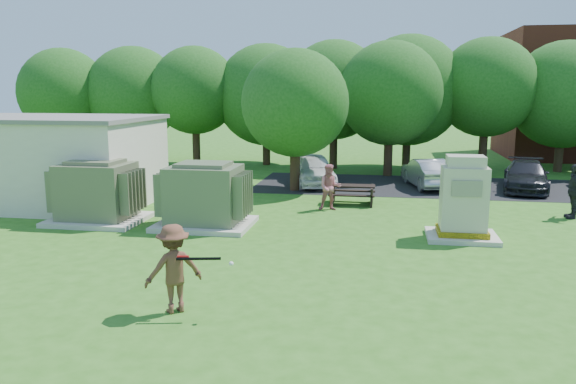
% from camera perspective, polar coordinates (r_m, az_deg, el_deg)
% --- Properties ---
extents(ground, '(120.00, 120.00, 0.00)m').
position_cam_1_polar(ground, '(13.43, -2.97, -8.52)').
color(ground, '#2D6619').
rests_on(ground, ground).
extents(service_building, '(10.00, 5.00, 3.20)m').
position_cam_1_polar(service_building, '(23.98, -25.52, 2.79)').
color(service_building, beige).
rests_on(service_building, ground).
extents(service_building_roof, '(10.20, 5.20, 0.15)m').
position_cam_1_polar(service_building_roof, '(23.85, -25.84, 6.78)').
color(service_building_roof, slate).
rests_on(service_building_roof, service_building).
extents(parking_strip, '(20.00, 6.00, 0.01)m').
position_cam_1_polar(parking_strip, '(26.56, 18.73, 0.42)').
color(parking_strip, '#232326').
rests_on(parking_strip, ground).
extents(transformer_left, '(3.00, 2.40, 2.07)m').
position_cam_1_polar(transformer_left, '(19.59, -18.81, -0.10)').
color(transformer_left, beige).
rests_on(transformer_left, ground).
extents(transformer_right, '(3.00, 2.40, 2.07)m').
position_cam_1_polar(transformer_right, '(18.12, -8.48, -0.47)').
color(transformer_right, beige).
rests_on(transformer_right, ground).
extents(generator_cabinet, '(2.03, 1.66, 2.47)m').
position_cam_1_polar(generator_cabinet, '(17.18, 17.39, -1.06)').
color(generator_cabinet, beige).
rests_on(generator_cabinet, ground).
extents(picnic_table, '(1.73, 1.30, 0.74)m').
position_cam_1_polar(picnic_table, '(21.66, 6.54, -0.02)').
color(picnic_table, black).
rests_on(picnic_table, ground).
extents(batter, '(1.31, 1.21, 1.77)m').
position_cam_1_polar(batter, '(11.32, -11.55, -7.62)').
color(batter, brown).
rests_on(batter, ground).
extents(person_at_picnic, '(0.92, 0.77, 1.69)m').
position_cam_1_polar(person_at_picnic, '(20.42, 4.29, 0.48)').
color(person_at_picnic, '#C1666F').
rests_on(person_at_picnic, ground).
extents(person_walking_right, '(0.52, 1.12, 1.87)m').
position_cam_1_polar(person_walking_right, '(21.41, 27.04, 0.07)').
color(person_walking_right, '#232328').
rests_on(person_walking_right, ground).
extents(car_white, '(2.78, 4.56, 1.45)m').
position_cam_1_polar(car_white, '(25.86, 2.61, 2.32)').
color(car_white, white).
rests_on(car_white, ground).
extents(car_silver_a, '(2.24, 4.16, 1.30)m').
position_cam_1_polar(car_silver_a, '(25.98, 13.94, 1.89)').
color(car_silver_a, '#A2A2A6').
rests_on(car_silver_a, ground).
extents(car_dark, '(2.63, 4.68, 1.28)m').
position_cam_1_polar(car_dark, '(26.54, 23.01, 1.52)').
color(car_dark, black).
rests_on(car_dark, ground).
extents(batting_equipment, '(1.12, 0.23, 0.15)m').
position_cam_1_polar(batting_equipment, '(10.91, -8.85, -6.77)').
color(batting_equipment, black).
rests_on(batting_equipment, ground).
extents(tree_row, '(41.30, 13.30, 7.30)m').
position_cam_1_polar(tree_row, '(30.90, 7.96, 9.92)').
color(tree_row, '#47301E').
rests_on(tree_row, ground).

